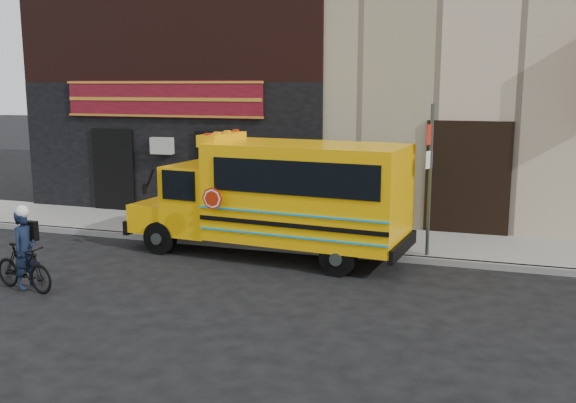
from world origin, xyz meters
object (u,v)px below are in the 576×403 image
Objects in this scene: school_bus at (281,195)px; cyclist at (25,252)px; sign_pole at (430,177)px; bicycle at (24,267)px.

school_bus is 5.75m from cyclist.
school_bus is at bearing -42.98° from cyclist.
sign_pole is at bearing -55.46° from cyclist.
school_bus is 4.44× the size of bicycle.
school_bus is at bearing -33.73° from bicycle.
school_bus reaches higher than cyclist.
cyclist is at bearing 11.41° from bicycle.
sign_pole is (3.37, 0.65, 0.49)m from school_bus.
bicycle is 1.01× the size of cyclist.
cyclist is (-7.44, -4.65, -1.21)m from sign_pole.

